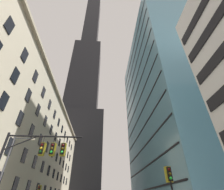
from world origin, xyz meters
name	(u,v)px	position (x,y,z in m)	size (l,w,h in m)	color
station_building	(20,146)	(-19.04, 31.93, 13.49)	(16.76, 75.86, 27.01)	#BCAF93
dark_skyscraper	(83,94)	(-12.17, 79.77, 62.59)	(28.70, 28.70, 206.52)	black
glass_office_midrise	(170,104)	(19.94, 26.51, 24.27)	(17.99, 35.99, 48.54)	teal
traffic_signal_mast	(37,156)	(-3.76, 4.25, 5.05)	(6.49, 0.63, 6.78)	black
traffic_light_near_right	(170,178)	(6.47, 2.86, 3.37)	(0.40, 0.63, 4.00)	black
street_lamppost	(8,167)	(-8.59, 9.73, 5.06)	(2.52, 0.32, 8.29)	#47474C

